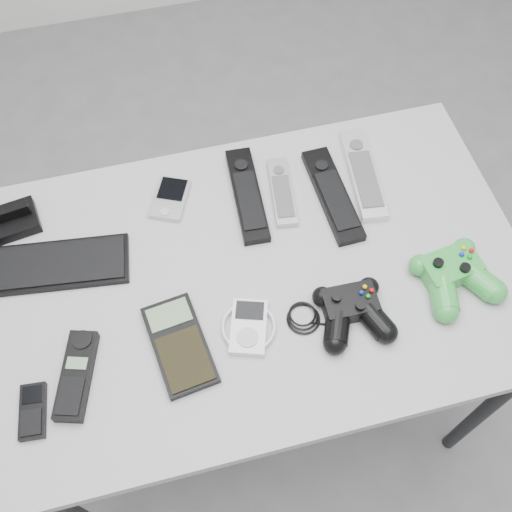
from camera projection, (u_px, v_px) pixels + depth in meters
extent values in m
plane|color=slate|center=(231.00, 380.00, 1.78)|extent=(3.50, 3.50, 0.00)
cube|color=#A6A6A9|center=(261.00, 275.00, 1.18)|extent=(1.05, 0.67, 0.03)
cylinder|color=black|center=(487.00, 408.00, 1.40)|extent=(0.03, 0.03, 0.67)
cylinder|color=black|center=(57.00, 284.00, 1.57)|extent=(0.03, 0.03, 0.67)
cylinder|color=black|center=(398.00, 211.00, 1.69)|extent=(0.03, 0.03, 0.67)
cube|color=black|center=(62.00, 264.00, 1.17)|extent=(0.27, 0.14, 0.02)
cube|color=black|center=(12.00, 217.00, 1.21)|extent=(0.10, 0.10, 0.05)
cube|color=#AEAEB5|center=(170.00, 198.00, 1.25)|extent=(0.10, 0.12, 0.02)
cube|color=#AEAEB5|center=(282.00, 192.00, 1.26)|extent=(0.07, 0.18, 0.02)
cube|color=black|center=(247.00, 194.00, 1.25)|extent=(0.07, 0.24, 0.02)
cube|color=black|center=(333.00, 194.00, 1.25)|extent=(0.07, 0.24, 0.02)
cube|color=silver|center=(363.00, 173.00, 1.28)|extent=(0.08, 0.24, 0.02)
cube|color=black|center=(33.00, 411.00, 1.02)|extent=(0.05, 0.10, 0.02)
cube|color=black|center=(76.00, 375.00, 1.05)|extent=(0.10, 0.17, 0.03)
cube|color=black|center=(179.00, 344.00, 1.08)|extent=(0.12, 0.20, 0.02)
cube|color=silver|center=(249.00, 327.00, 1.10)|extent=(0.13, 0.13, 0.02)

